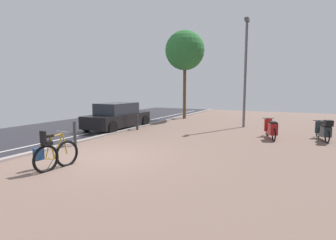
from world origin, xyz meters
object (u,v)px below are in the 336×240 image
scooter_near (324,131)px  lamp_post (245,68)px  bollard_near (75,134)px  parked_car_near (117,116)px  bollard_far (137,122)px  scooter_mid (271,129)px  street_tree (185,51)px  bicycle_foreground (54,154)px

scooter_near → lamp_post: (-3.78, 2.60, 2.88)m
scooter_near → bollard_near: 10.16m
scooter_near → parked_car_near: 9.94m
lamp_post → bollard_far: size_ratio=7.28×
scooter_near → scooter_mid: size_ratio=0.96×
scooter_mid → scooter_near: bearing=13.9°
street_tree → bollard_far: (-0.22, -5.98, -4.42)m
parked_car_near → bollard_near: (1.23, -4.32, -0.19)m
parked_car_near → lamp_post: bearing=30.5°
parked_car_near → lamp_post: lamp_post is taller
scooter_near → lamp_post: lamp_post is taller
bicycle_foreground → parked_car_near: parked_car_near is taller
bicycle_foreground → scooter_mid: bicycle_foreground is taller
bicycle_foreground → lamp_post: (3.17, 10.35, 2.91)m
street_tree → bollard_near: size_ratio=6.62×
lamp_post → street_tree: street_tree is taller
scooter_near → parked_car_near: parked_car_near is taller
bicycle_foreground → parked_car_near: size_ratio=0.35×
bollard_far → street_tree: bearing=87.9°
lamp_post → bollard_far: 6.68m
bicycle_foreground → parked_car_near: (-2.93, 6.76, 0.25)m
parked_car_near → bicycle_foreground: bearing=-66.5°
scooter_near → street_tree: (-8.44, 5.06, 4.40)m
bicycle_foreground → scooter_near: size_ratio=0.84×
parked_car_near → street_tree: bearing=76.6°
scooter_mid → lamp_post: size_ratio=0.30×
scooter_near → scooter_mid: scooter_near is taller
scooter_near → scooter_mid: bearing=-166.1°
lamp_post → street_tree: 5.49m
street_tree → scooter_near: bearing=-30.9°
bicycle_foreground → bollard_far: bearing=104.0°
street_tree → bollard_near: (-0.22, -10.37, -4.36)m
scooter_near → street_tree: size_ratio=0.27×
scooter_mid → parked_car_near: parked_car_near is taller
scooter_near → lamp_post: size_ratio=0.28×
scooter_mid → bollard_far: (-6.63, -0.42, -0.01)m
parked_car_near → bollard_far: bearing=3.5°
street_tree → parked_car_near: bearing=-103.4°
scooter_mid → lamp_post: bearing=119.4°
bicycle_foreground → scooter_near: bearing=48.1°
bollard_near → bollard_far: 4.40m
scooter_near → lamp_post: 5.42m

